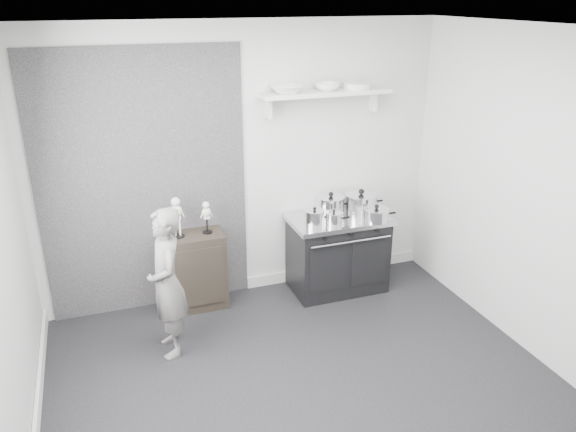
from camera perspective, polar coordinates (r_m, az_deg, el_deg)
name	(u,v)px	position (r m, az deg, el deg)	size (l,w,h in m)	color
ground	(310,393)	(4.60, 2.21, -17.51)	(4.00, 4.00, 0.00)	black
room_shell	(293,190)	(3.88, 0.52, 2.66)	(4.02, 3.62, 2.71)	silver
wall_shelf	(326,94)	(5.49, 3.83, 12.27)	(1.30, 0.26, 0.24)	silver
stove	(338,253)	(5.84, 5.05, -3.75)	(1.00, 0.63, 0.80)	black
side_cabinet	(194,271)	(5.57, -9.48, -5.52)	(0.59, 0.35, 0.77)	black
child	(167,283)	(4.81, -12.19, -6.67)	(0.48, 0.32, 1.32)	slate
pot_front_left	(315,218)	(5.43, 2.72, -0.18)	(0.28, 0.20, 0.19)	silver
pot_back_left	(331,205)	(5.74, 4.36, 1.14)	(0.37, 0.29, 0.23)	silver
pot_back_right	(361,202)	(5.84, 7.41, 1.37)	(0.42, 0.34, 0.24)	silver
pot_front_right	(376,214)	(5.62, 8.96, 0.16)	(0.34, 0.26, 0.17)	silver
pot_front_center	(334,219)	(5.47, 4.67, -0.26)	(0.25, 0.16, 0.15)	silver
skeleton_full	(176,214)	(5.30, -11.26, 0.17)	(0.13, 0.08, 0.45)	beige
skeleton_torso	(206,215)	(5.36, -8.28, 0.09)	(0.10, 0.07, 0.36)	beige
bowl_large	(286,89)	(5.33, -0.18, 12.78)	(0.31, 0.31, 0.07)	white
bowl_small	(327,87)	(5.48, 3.99, 12.97)	(0.24, 0.24, 0.07)	white
plate_stack	(357,86)	(5.61, 7.00, 13.00)	(0.27, 0.27, 0.06)	silver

